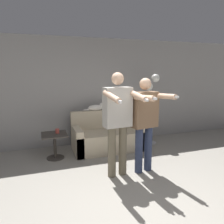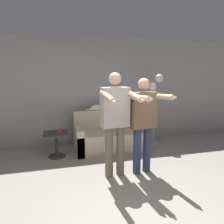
% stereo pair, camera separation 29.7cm
% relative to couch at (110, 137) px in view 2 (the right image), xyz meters
% --- Properties ---
extents(ground_plane, '(16.00, 16.00, 0.00)m').
position_rel_couch_xyz_m(ground_plane, '(-0.30, -2.45, -0.29)').
color(ground_plane, gray).
extents(wall_back, '(10.00, 0.05, 2.60)m').
position_rel_couch_xyz_m(wall_back, '(-0.30, 0.61, 1.01)').
color(wall_back, gray).
rests_on(wall_back, ground_plane).
extents(couch, '(1.64, 0.81, 0.88)m').
position_rel_couch_xyz_m(couch, '(0.00, 0.00, 0.00)').
color(couch, beige).
rests_on(couch, ground_plane).
extents(person_left, '(0.58, 0.71, 1.80)m').
position_rel_couch_xyz_m(person_left, '(-0.25, -1.33, 0.76)').
color(person_left, '#6B604C').
rests_on(person_left, ground_plane).
extents(person_right, '(0.61, 0.74, 1.70)m').
position_rel_couch_xyz_m(person_right, '(0.26, -1.33, 0.70)').
color(person_right, '#2D3856').
rests_on(person_right, ground_plane).
extents(cat, '(0.52, 0.12, 0.18)m').
position_rel_couch_xyz_m(cat, '(-0.20, 0.30, 0.67)').
color(cat, silver).
rests_on(cat, couch).
extents(floor_lamp, '(0.38, 0.32, 1.74)m').
position_rel_couch_xyz_m(floor_lamp, '(1.14, 0.06, 1.03)').
color(floor_lamp, '#B2B2B7').
rests_on(floor_lamp, ground_plane).
extents(side_table, '(0.52, 0.52, 0.53)m').
position_rel_couch_xyz_m(side_table, '(-1.23, -0.18, 0.10)').
color(side_table, '#38332D').
rests_on(side_table, ground_plane).
extents(cup, '(0.08, 0.08, 0.10)m').
position_rel_couch_xyz_m(cup, '(-1.17, -0.14, 0.29)').
color(cup, '#B7473D').
rests_on(cup, side_table).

